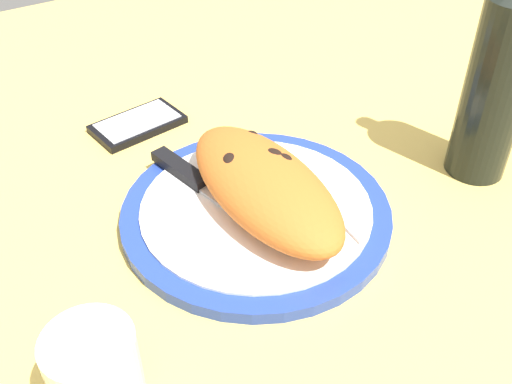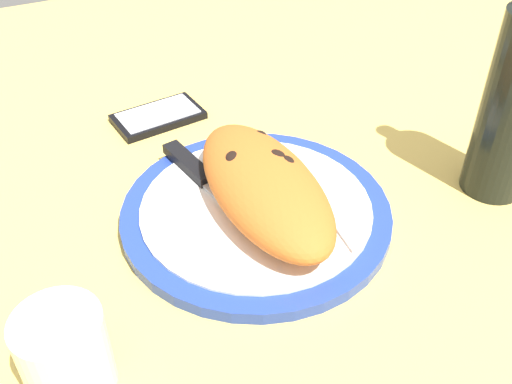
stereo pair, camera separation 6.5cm
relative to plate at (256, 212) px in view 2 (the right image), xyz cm
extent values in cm
cube|color=#DBB756|center=(0.00, 0.00, -2.35)|extent=(150.00, 150.00, 3.00)
cylinder|color=#233D99|center=(0.00, 0.00, -0.12)|extent=(30.01, 30.01, 1.48)
cylinder|color=white|center=(0.00, 0.00, 0.77)|extent=(25.68, 25.68, 0.30)
ellipsoid|color=#C16023|center=(-0.51, -0.78, 3.79)|extent=(24.76, 11.41, 5.74)
ellipsoid|color=black|center=(6.62, -3.64, 5.35)|extent=(1.80, 1.48, 0.58)
ellipsoid|color=black|center=(1.22, -2.74, 6.05)|extent=(3.08, 3.04, 0.86)
ellipsoid|color=black|center=(-0.14, -3.43, 5.93)|extent=(2.52, 2.37, 0.76)
ellipsoid|color=black|center=(2.99, 1.15, 5.96)|extent=(3.15, 2.98, 0.87)
cube|color=silver|center=(-4.16, -6.61, 1.12)|extent=(13.49, 1.89, 0.40)
cube|color=silver|center=(4.55, -7.25, 1.12)|extent=(4.15, 2.49, 0.40)
cube|color=silver|center=(-0.82, 2.14, 1.12)|extent=(13.12, 4.13, 0.40)
cube|color=black|center=(9.92, 4.28, 1.52)|extent=(9.08, 3.70, 1.20)
cube|color=black|center=(24.36, 3.61, -0.35)|extent=(8.29, 12.71, 1.00)
cube|color=white|center=(24.36, 3.61, 0.23)|extent=(7.09, 11.16, 0.16)
cylinder|color=silver|center=(-12.49, 22.91, 3.19)|extent=(7.32, 7.32, 8.09)
cylinder|color=silver|center=(-12.49, 22.91, 1.70)|extent=(6.73, 6.73, 4.70)
camera|label=1|loc=(-42.39, 26.90, 43.85)|focal=41.94mm
camera|label=2|loc=(-45.50, 21.23, 43.85)|focal=41.94mm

